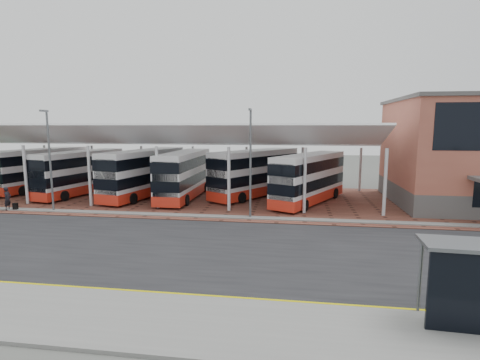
{
  "coord_description": "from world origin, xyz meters",
  "views": [
    {
      "loc": [
        5.2,
        -20.72,
        6.87
      ],
      "look_at": [
        0.76,
        9.48,
        2.43
      ],
      "focal_mm": 28.0,
      "sensor_mm": 36.0,
      "label": 1
    }
  ],
  "objects_px": {
    "bus_1": "(80,173)",
    "pedestrian": "(7,199)",
    "bus_0": "(42,169)",
    "bus_5": "(309,179)",
    "bus_4": "(255,173)",
    "bus_2": "(144,174)",
    "bus_3": "(184,175)"
  },
  "relations": [
    {
      "from": "bus_2",
      "to": "bus_4",
      "type": "height_order",
      "value": "bus_2"
    },
    {
      "from": "bus_1",
      "to": "bus_2",
      "type": "height_order",
      "value": "bus_2"
    },
    {
      "from": "bus_0",
      "to": "bus_4",
      "type": "bearing_deg",
      "value": 13.39
    },
    {
      "from": "bus_2",
      "to": "bus_4",
      "type": "xyz_separation_m",
      "value": [
        10.63,
        1.72,
        -0.01
      ]
    },
    {
      "from": "bus_0",
      "to": "bus_3",
      "type": "relative_size",
      "value": 1.03
    },
    {
      "from": "bus_0",
      "to": "bus_1",
      "type": "distance_m",
      "value": 5.8
    },
    {
      "from": "bus_3",
      "to": "bus_0",
      "type": "bearing_deg",
      "value": 172.27
    },
    {
      "from": "bus_1",
      "to": "bus_4",
      "type": "distance_m",
      "value": 17.51
    },
    {
      "from": "bus_3",
      "to": "bus_4",
      "type": "bearing_deg",
      "value": 16.09
    },
    {
      "from": "bus_2",
      "to": "bus_4",
      "type": "distance_m",
      "value": 10.77
    },
    {
      "from": "bus_0",
      "to": "bus_5",
      "type": "height_order",
      "value": "bus_0"
    },
    {
      "from": "bus_4",
      "to": "bus_2",
      "type": "bearing_deg",
      "value": -137.94
    },
    {
      "from": "bus_1",
      "to": "bus_5",
      "type": "relative_size",
      "value": 1.02
    },
    {
      "from": "bus_2",
      "to": "bus_4",
      "type": "relative_size",
      "value": 1.07
    },
    {
      "from": "bus_3",
      "to": "pedestrian",
      "type": "bearing_deg",
      "value": -150.28
    },
    {
      "from": "bus_0",
      "to": "pedestrian",
      "type": "xyz_separation_m",
      "value": [
        3.66,
        -9.47,
        -1.23
      ]
    },
    {
      "from": "bus_1",
      "to": "bus_5",
      "type": "height_order",
      "value": "bus_5"
    },
    {
      "from": "bus_0",
      "to": "bus_5",
      "type": "relative_size",
      "value": 1.04
    },
    {
      "from": "bus_3",
      "to": "bus_5",
      "type": "distance_m",
      "value": 11.63
    },
    {
      "from": "bus_5",
      "to": "pedestrian",
      "type": "relative_size",
      "value": 5.54
    },
    {
      "from": "bus_2",
      "to": "bus_5",
      "type": "bearing_deg",
      "value": 10.09
    },
    {
      "from": "bus_5",
      "to": "pedestrian",
      "type": "xyz_separation_m",
      "value": [
        -24.31,
        -6.59,
        -1.21
      ]
    },
    {
      "from": "bus_0",
      "to": "bus_2",
      "type": "relative_size",
      "value": 0.97
    },
    {
      "from": "bus_1",
      "to": "pedestrian",
      "type": "xyz_separation_m",
      "value": [
        -1.81,
        -7.55,
        -1.19
      ]
    },
    {
      "from": "bus_4",
      "to": "bus_5",
      "type": "distance_m",
      "value": 5.6
    },
    {
      "from": "bus_0",
      "to": "pedestrian",
      "type": "distance_m",
      "value": 10.22
    },
    {
      "from": "bus_2",
      "to": "bus_5",
      "type": "height_order",
      "value": "bus_2"
    },
    {
      "from": "bus_0",
      "to": "pedestrian",
      "type": "bearing_deg",
      "value": -54.38
    },
    {
      "from": "bus_4",
      "to": "bus_5",
      "type": "height_order",
      "value": "bus_4"
    },
    {
      "from": "bus_4",
      "to": "pedestrian",
      "type": "xyz_separation_m",
      "value": [
        -19.26,
        -9.02,
        -1.28
      ]
    },
    {
      "from": "bus_5",
      "to": "bus_4",
      "type": "bearing_deg",
      "value": -179.22
    },
    {
      "from": "pedestrian",
      "to": "bus_4",
      "type": "bearing_deg",
      "value": -69.58
    }
  ]
}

